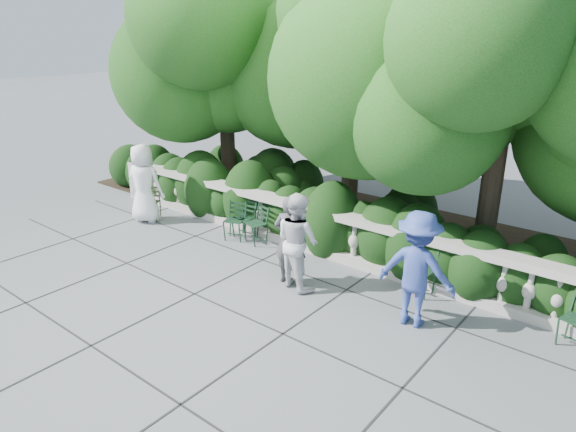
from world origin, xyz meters
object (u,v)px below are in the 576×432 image
Objects in this scene: chair_d at (250,244)px; person_older_blue at (417,269)px; chair_b at (233,242)px; chair_f at (568,350)px; chair_weathered at (149,222)px; person_woman_grey at (290,240)px; chair_a at (240,238)px; person_businessman at (144,183)px; person_casual_man at (298,241)px; chair_e at (415,297)px.

person_older_blue is at bearing 5.64° from chair_d.
chair_b is 1.00× the size of chair_f.
person_woman_grey is at bearing -36.28° from chair_weathered.
person_businessman reaches higher than chair_a.
person_woman_grey reaches higher than chair_d.
chair_f is at bearing 163.89° from person_businessman.
person_casual_man reaches higher than chair_f.
chair_b is 1.00× the size of chair_e.
chair_weathered is at bearing 9.76° from person_casual_man.
chair_a is 4.19m from chair_e.
chair_f is 0.48× the size of person_casual_man.
person_woman_grey is at bearing -10.04° from chair_d.
person_casual_man is 0.94× the size of person_older_blue.
chair_d and chair_e have the same top height.
chair_f is at bearing -20.97° from chair_b.
chair_d is 1.00× the size of chair_weathered.
chair_a is at bearing -167.39° from chair_f.
chair_d is at bearing -4.31° from chair_b.
chair_weathered is 0.45× the size of person_businessman.
chair_e is at bearing -74.43° from person_older_blue.
person_woman_grey is (4.66, -0.33, -0.11)m from person_businessman.
person_older_blue is at bearing -148.01° from chair_f.
person_older_blue is at bearing 165.56° from person_woman_grey.
chair_e and chair_weathered have the same top height.
chair_a is at bearing 173.96° from person_businessman.
chair_d is at bearing -42.85° from person_woman_grey.
chair_a is 0.51× the size of person_woman_grey.
chair_e is 0.45× the size of person_older_blue.
chair_e and chair_f have the same top height.
person_woman_grey is (1.75, -0.82, 0.83)m from chair_d.
chair_weathered is (-2.82, -0.52, 0.00)m from chair_d.
person_older_blue is (-2.10, -0.71, 0.93)m from chair_f.
chair_a is 2.67m from person_casual_man.
chair_b is 2.41m from person_woman_grey.
person_casual_man reaches higher than chair_d.
person_casual_man is (-4.28, -0.86, 0.87)m from chair_f.
person_older_blue is (2.37, 0.13, 0.10)m from person_woman_grey.
chair_f and chair_weathered have the same top height.
chair_e is (4.19, 0.00, 0.00)m from chair_a.
chair_a is 0.45× the size of person_businessman.
person_older_blue is (2.18, 0.15, 0.06)m from person_casual_man.
person_businessman is (-2.51, -0.59, 0.94)m from chair_a.
chair_f is at bearing -29.07° from chair_weathered.
person_casual_man reaches higher than chair_weathered.
person_woman_grey is at bearing 156.65° from person_businessman.
chair_b is 6.62m from chair_f.
chair_f is at bearing -154.85° from person_casual_man.
chair_a is 0.42m from chair_d.
person_casual_man is (4.76, -0.33, 0.87)m from chair_weathered.
chair_f is 0.45× the size of person_older_blue.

